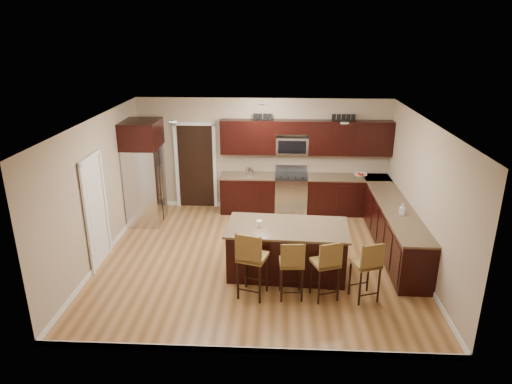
# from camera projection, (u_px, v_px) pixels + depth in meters

# --- Properties ---
(floor) EXTENTS (6.00, 6.00, 0.00)m
(floor) POSITION_uv_depth(u_px,v_px,m) (258.00, 259.00, 8.86)
(floor) COLOR #9D6D3E
(floor) RESTS_ON ground
(ceiling) EXTENTS (6.00, 6.00, 0.00)m
(ceiling) POSITION_uv_depth(u_px,v_px,m) (258.00, 121.00, 7.94)
(ceiling) COLOR silver
(ceiling) RESTS_ON wall_back
(wall_back) EXTENTS (6.00, 0.00, 6.00)m
(wall_back) POSITION_uv_depth(u_px,v_px,m) (263.00, 155.00, 10.99)
(wall_back) COLOR tan
(wall_back) RESTS_ON floor
(wall_left) EXTENTS (0.00, 5.50, 5.50)m
(wall_left) POSITION_uv_depth(u_px,v_px,m) (98.00, 191.00, 8.54)
(wall_left) COLOR tan
(wall_left) RESTS_ON floor
(wall_right) EXTENTS (0.00, 5.50, 5.50)m
(wall_right) POSITION_uv_depth(u_px,v_px,m) (423.00, 196.00, 8.26)
(wall_right) COLOR tan
(wall_right) RESTS_ON floor
(base_cabinets) EXTENTS (4.02, 3.96, 0.92)m
(base_cabinets) POSITION_uv_depth(u_px,v_px,m) (348.00, 211.00, 9.97)
(base_cabinets) COLOR black
(base_cabinets) RESTS_ON floor
(upper_cabinets) EXTENTS (4.00, 0.33, 0.80)m
(upper_cabinets) POSITION_uv_depth(u_px,v_px,m) (308.00, 137.00, 10.61)
(upper_cabinets) COLOR black
(upper_cabinets) RESTS_ON wall_back
(range) EXTENTS (0.76, 0.64, 1.11)m
(range) POSITION_uv_depth(u_px,v_px,m) (291.00, 193.00, 10.97)
(range) COLOR silver
(range) RESTS_ON floor
(microwave) EXTENTS (0.76, 0.31, 0.40)m
(microwave) POSITION_uv_depth(u_px,v_px,m) (292.00, 145.00, 10.73)
(microwave) COLOR silver
(microwave) RESTS_ON upper_cabinets
(doorway) EXTENTS (0.85, 0.03, 2.06)m
(doorway) POSITION_uv_depth(u_px,v_px,m) (196.00, 166.00, 11.16)
(doorway) COLOR black
(doorway) RESTS_ON floor
(pantry_door) EXTENTS (0.03, 0.80, 2.04)m
(pantry_door) POSITION_uv_depth(u_px,v_px,m) (95.00, 213.00, 8.37)
(pantry_door) COLOR white
(pantry_door) RESTS_ON floor
(letter_decor) EXTENTS (2.20, 0.03, 0.15)m
(letter_decor) POSITION_uv_depth(u_px,v_px,m) (302.00, 117.00, 10.47)
(letter_decor) COLOR black
(letter_decor) RESTS_ON upper_cabinets
(island) EXTENTS (2.21, 1.25, 0.92)m
(island) POSITION_uv_depth(u_px,v_px,m) (287.00, 251.00, 8.22)
(island) COLOR black
(island) RESTS_ON floor
(stool_left) EXTENTS (0.55, 0.55, 1.18)m
(stool_left) POSITION_uv_depth(u_px,v_px,m) (251.00, 258.00, 7.35)
(stool_left) COLOR olive
(stool_left) RESTS_ON floor
(stool_mid) EXTENTS (0.41, 0.41, 1.04)m
(stool_mid) POSITION_uv_depth(u_px,v_px,m) (292.00, 263.00, 7.35)
(stool_mid) COLOR olive
(stool_mid) RESTS_ON floor
(stool_right) EXTENTS (0.51, 0.51, 1.06)m
(stool_right) POSITION_uv_depth(u_px,v_px,m) (327.00, 263.00, 7.32)
(stool_right) COLOR olive
(stool_right) RESTS_ON floor
(refrigerator) EXTENTS (0.79, 0.94, 2.35)m
(refrigerator) POSITION_uv_depth(u_px,v_px,m) (144.00, 172.00, 10.16)
(refrigerator) COLOR silver
(refrigerator) RESTS_ON floor
(floor_mat) EXTENTS (1.20, 1.02, 0.01)m
(floor_mat) POSITION_uv_depth(u_px,v_px,m) (294.00, 227.00, 10.24)
(floor_mat) COLOR brown
(floor_mat) RESTS_ON floor
(fruit_bowl) EXTENTS (0.33, 0.33, 0.08)m
(fruit_bowl) POSITION_uv_depth(u_px,v_px,m) (360.00, 175.00, 10.73)
(fruit_bowl) COLOR silver
(fruit_bowl) RESTS_ON base_cabinets
(soap_bottle) EXTENTS (0.13, 0.13, 0.22)m
(soap_bottle) POSITION_uv_depth(u_px,v_px,m) (402.00, 209.00, 8.53)
(soap_bottle) COLOR #B2B2B2
(soap_bottle) RESTS_ON base_cabinets
(canister_tall) EXTENTS (0.12, 0.12, 0.19)m
(canister_tall) POSITION_uv_depth(u_px,v_px,m) (248.00, 171.00, 10.83)
(canister_tall) COLOR silver
(canister_tall) RESTS_ON base_cabinets
(canister_short) EXTENTS (0.11, 0.11, 0.15)m
(canister_short) POSITION_uv_depth(u_px,v_px,m) (251.00, 172.00, 10.84)
(canister_short) COLOR silver
(canister_short) RESTS_ON base_cabinets
(island_jar) EXTENTS (0.10, 0.10, 0.10)m
(island_jar) POSITION_uv_depth(u_px,v_px,m) (259.00, 223.00, 8.06)
(island_jar) COLOR white
(island_jar) RESTS_ON island
(stool_extra) EXTENTS (0.51, 0.51, 1.06)m
(stool_extra) POSITION_uv_depth(u_px,v_px,m) (368.00, 264.00, 7.29)
(stool_extra) COLOR olive
(stool_extra) RESTS_ON floor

